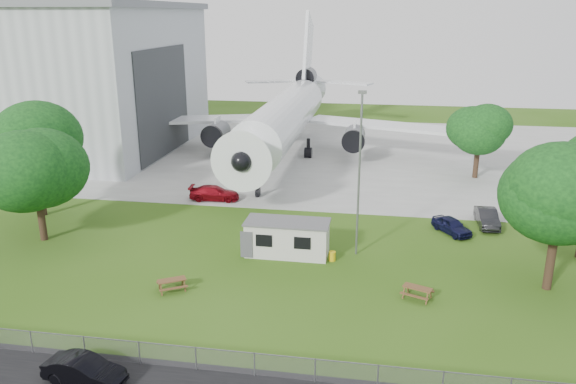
% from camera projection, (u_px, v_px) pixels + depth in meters
% --- Properties ---
extents(ground, '(160.00, 160.00, 0.00)m').
position_uv_depth(ground, '(228.00, 283.00, 37.32)').
color(ground, '#466B21').
extents(concrete_apron, '(120.00, 46.00, 0.03)m').
position_uv_depth(concrete_apron, '(305.00, 151.00, 73.04)').
color(concrete_apron, '#B7B7B2').
rests_on(concrete_apron, ground).
extents(hangar, '(43.00, 31.00, 18.55)m').
position_uv_depth(hangar, '(20.00, 75.00, 74.27)').
color(hangar, '#B2B7BC').
rests_on(hangar, ground).
extents(airliner, '(46.36, 47.73, 17.69)m').
position_uv_depth(airliner, '(287.00, 114.00, 69.75)').
color(airliner, white).
rests_on(airliner, ground).
extents(site_cabin, '(6.75, 2.72, 2.62)m').
position_uv_depth(site_cabin, '(288.00, 238.00, 41.42)').
color(site_cabin, beige).
rests_on(site_cabin, ground).
extents(picnic_west, '(2.32, 2.22, 0.76)m').
position_uv_depth(picnic_west, '(172.00, 290.00, 36.36)').
color(picnic_west, brown).
rests_on(picnic_west, ground).
extents(picnic_east, '(2.23, 2.06, 0.76)m').
position_uv_depth(picnic_east, '(417.00, 298.00, 35.34)').
color(picnic_east, brown).
rests_on(picnic_east, ground).
extents(fence, '(58.00, 0.04, 1.30)m').
position_uv_depth(fence, '(178.00, 368.00, 28.39)').
color(fence, gray).
rests_on(fence, ground).
extents(lamp_mast, '(0.16, 0.16, 12.00)m').
position_uv_depth(lamp_mast, '(359.00, 177.00, 40.05)').
color(lamp_mast, slate).
rests_on(lamp_mast, ground).
extents(tree_west_big, '(7.66, 7.66, 10.37)m').
position_uv_depth(tree_west_big, '(34.00, 143.00, 48.04)').
color(tree_west_big, '#382619').
rests_on(tree_west_big, ground).
extents(tree_west_small, '(7.48, 7.48, 9.48)m').
position_uv_depth(tree_west_small, '(35.00, 170.00, 42.80)').
color(tree_west_small, '#382619').
rests_on(tree_west_small, ground).
extents(tree_east_front, '(7.12, 7.12, 10.22)m').
position_uv_depth(tree_east_front, '(561.00, 191.00, 34.57)').
color(tree_east_front, '#382619').
rests_on(tree_east_front, ground).
extents(tree_far_apron, '(6.57, 6.57, 8.75)m').
position_uv_depth(tree_far_apron, '(480.00, 129.00, 59.70)').
color(tree_far_apron, '#382619').
rests_on(tree_far_apron, ground).
extents(car_centre_sedan, '(4.24, 2.00, 1.34)m').
position_uv_depth(car_centre_sedan, '(84.00, 371.00, 27.03)').
color(car_centre_sedan, black).
rests_on(car_centre_sedan, ground).
extents(car_ne_hatch, '(3.39, 4.02, 1.30)m').
position_uv_depth(car_ne_hatch, '(452.00, 226.00, 45.61)').
color(car_ne_hatch, black).
rests_on(car_ne_hatch, ground).
extents(car_ne_sedan, '(1.61, 4.40, 1.44)m').
position_uv_depth(car_ne_sedan, '(487.00, 218.00, 47.16)').
color(car_ne_sedan, black).
rests_on(car_ne_sedan, ground).
extents(car_apron_van, '(4.89, 2.30, 1.38)m').
position_uv_depth(car_apron_van, '(214.00, 193.00, 53.76)').
color(car_apron_van, maroon).
rests_on(car_apron_van, ground).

